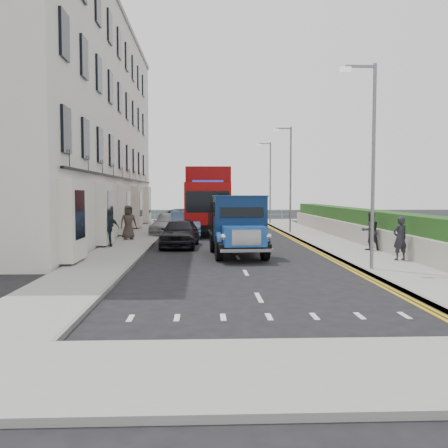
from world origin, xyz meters
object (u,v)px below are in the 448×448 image
(lamp_mid, at_px, (289,173))
(lamp_far, at_px, (269,178))
(pedestrian_east_near, at_px, (400,238))
(lamp_near, at_px, (370,154))
(red_lorry, at_px, (209,198))
(parked_car_front, at_px, (180,233))
(bedford_lorry, at_px, (239,230))

(lamp_mid, distance_m, lamp_far, 10.00)
(lamp_far, distance_m, pedestrian_east_near, 24.21)
(lamp_mid, bearing_deg, lamp_near, -90.00)
(red_lorry, xyz_separation_m, parked_car_front, (-1.52, -8.67, -1.59))
(lamp_near, relative_size, lamp_mid, 1.00)
(lamp_mid, relative_size, bedford_lorry, 1.27)
(lamp_mid, distance_m, red_lorry, 5.57)
(lamp_near, xyz_separation_m, bedford_lorry, (-4.12, 3.95, -2.82))
(parked_car_front, bearing_deg, red_lorry, 83.61)
(bedford_lorry, bearing_deg, parked_car_front, 119.38)
(lamp_far, distance_m, bedford_lorry, 22.61)
(red_lorry, height_order, parked_car_front, red_lorry)
(lamp_mid, distance_m, parked_car_front, 10.92)
(lamp_mid, bearing_deg, bedford_lorry, -108.87)
(lamp_mid, xyz_separation_m, lamp_far, (0.00, 10.00, 0.00))
(lamp_near, bearing_deg, red_lorry, 107.40)
(lamp_far, relative_size, bedford_lorry, 1.27)
(bedford_lorry, xyz_separation_m, red_lorry, (-1.13, 12.81, 1.15))
(red_lorry, bearing_deg, lamp_mid, -6.88)
(lamp_near, bearing_deg, lamp_far, 90.00)
(lamp_near, xyz_separation_m, lamp_mid, (0.00, 16.00, 0.00))
(lamp_mid, distance_m, pedestrian_east_near, 14.39)
(red_lorry, bearing_deg, lamp_far, 61.74)
(lamp_far, bearing_deg, lamp_mid, -90.00)
(parked_car_front, bearing_deg, lamp_far, 72.86)
(pedestrian_east_near, bearing_deg, parked_car_front, -51.40)
(lamp_far, distance_m, red_lorry, 10.76)
(lamp_far, relative_size, pedestrian_east_near, 4.16)
(lamp_far, distance_m, parked_car_front, 19.43)
(lamp_mid, distance_m, bedford_lorry, 13.04)
(red_lorry, relative_size, pedestrian_east_near, 4.99)
(lamp_near, xyz_separation_m, pedestrian_east_near, (1.92, 2.06, -3.04))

